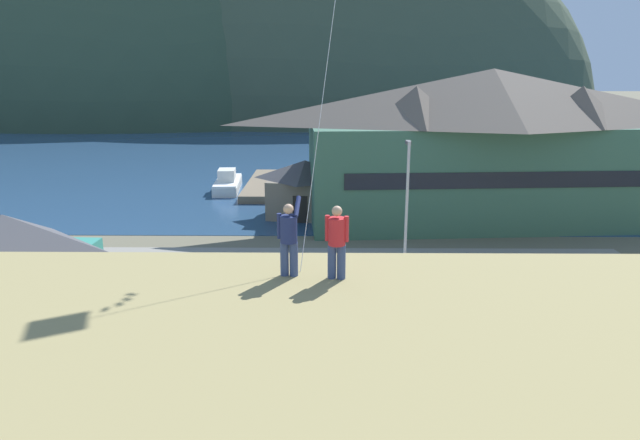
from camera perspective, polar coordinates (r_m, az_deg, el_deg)
ground_plane at (r=22.54m, az=-3.33°, el=-14.86°), size 600.00×600.00×0.00m
parking_lot_pad at (r=26.96m, az=-2.61°, el=-9.48°), size 40.00×20.00×0.10m
bay_water at (r=80.30m, az=-0.45°, el=6.98°), size 360.00×84.00×0.03m
far_hill_east_peak at (r=143.53m, az=-19.10°, el=9.70°), size 119.47×66.64×87.50m
far_hill_center_saddle at (r=129.96m, az=-1.07°, el=10.04°), size 110.20×47.80×56.44m
far_hill_far_shoulder at (r=139.84m, az=1.30°, el=10.39°), size 123.78×70.10×95.65m
harbor_lodge at (r=43.56m, az=16.81°, el=7.48°), size 28.44×11.53×11.33m
storage_shed_near_lot at (r=28.04m, az=-28.97°, el=-4.54°), size 6.98×5.67×5.28m
storage_shed_waterside at (r=43.95m, az=-1.50°, el=3.32°), size 6.53×5.49×4.48m
wharf_dock at (r=55.19m, az=-5.65°, el=3.57°), size 3.20×13.59×0.70m
moored_boat_wharfside at (r=54.58m, az=-9.38°, el=3.71°), size 2.72×7.08×2.16m
parked_car_back_row_left at (r=23.49m, az=-20.36°, el=-11.61°), size 4.23×2.11×1.82m
parked_car_back_row_right at (r=24.62m, az=19.91°, el=-10.30°), size 4.35×2.37×1.82m
parked_car_corner_spot at (r=27.10m, az=8.60°, el=-7.17°), size 4.34×2.34×1.82m
parked_car_mid_row_near at (r=22.13m, az=10.22°, el=-12.55°), size 4.26×2.17×1.82m
parked_car_front_row_silver at (r=28.98m, az=-1.30°, el=-5.50°), size 4.29×2.24×1.82m
parking_light_pole at (r=31.14m, az=8.82°, el=2.10°), size 0.24×0.78×7.43m
person_kite_flyer at (r=13.07m, az=-3.20°, el=-1.72°), size 0.55×0.64×1.86m
person_companion at (r=12.87m, az=1.72°, el=-2.05°), size 0.54×0.40×1.74m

